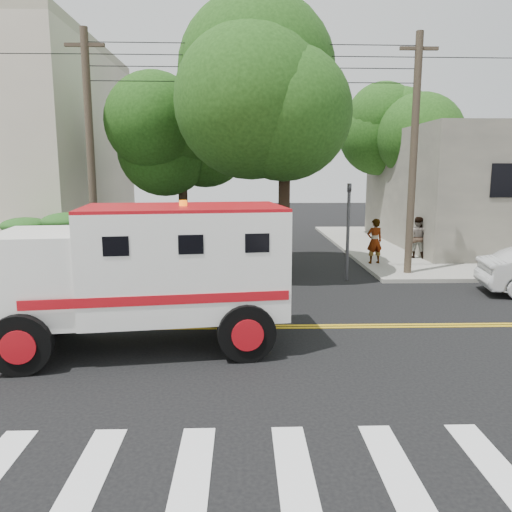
{
  "coord_description": "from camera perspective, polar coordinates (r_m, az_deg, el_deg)",
  "views": [
    {
      "loc": [
        -0.1,
        -12.6,
        4.08
      ],
      "look_at": [
        0.29,
        1.75,
        1.6
      ],
      "focal_mm": 35.0,
      "sensor_mm": 36.0,
      "label": 1
    }
  ],
  "objects": [
    {
      "name": "ground",
      "position": [
        13.25,
        -1.07,
        -8.14
      ],
      "size": [
        100.0,
        100.0,
        0.0
      ],
      "primitive_type": "plane",
      "color": "black",
      "rests_on": "ground"
    },
    {
      "name": "sidewalk_ne",
      "position": [
        29.7,
        25.7,
        1.09
      ],
      "size": [
        17.0,
        17.0,
        0.15
      ],
      "primitive_type": "cube",
      "color": "gray",
      "rests_on": "ground"
    },
    {
      "name": "utility_pole_left",
      "position": [
        19.4,
        -18.36,
        10.56
      ],
      "size": [
        0.28,
        0.28,
        9.0
      ],
      "primitive_type": "cylinder",
      "color": "#382D23",
      "rests_on": "ground"
    },
    {
      "name": "utility_pole_right",
      "position": [
        19.86,
        17.54,
        10.57
      ],
      "size": [
        0.28,
        0.28,
        9.0
      ],
      "primitive_type": "cylinder",
      "color": "#382D23",
      "rests_on": "ground"
    },
    {
      "name": "tree_main",
      "position": [
        19.17,
        4.82,
        19.14
      ],
      "size": [
        6.08,
        5.7,
        9.85
      ],
      "color": "black",
      "rests_on": "ground"
    },
    {
      "name": "tree_left",
      "position": [
        24.58,
        -7.81,
        13.57
      ],
      "size": [
        4.48,
        4.2,
        7.7
      ],
      "color": "black",
      "rests_on": "ground"
    },
    {
      "name": "tree_right",
      "position": [
        29.82,
        16.34,
        13.3
      ],
      "size": [
        4.8,
        4.5,
        8.2
      ],
      "color": "black",
      "rests_on": "ground"
    },
    {
      "name": "traffic_signal",
      "position": [
        18.71,
        10.5,
        3.95
      ],
      "size": [
        0.15,
        0.18,
        3.6
      ],
      "color": "#3F3F42",
      "rests_on": "ground"
    },
    {
      "name": "accessibility_sign",
      "position": [
        19.92,
        -19.38,
        1.42
      ],
      "size": [
        0.45,
        0.1,
        2.02
      ],
      "color": "#3F3F42",
      "rests_on": "ground"
    },
    {
      "name": "palm_planter",
      "position": [
        20.72,
        -22.31,
        2.33
      ],
      "size": [
        3.52,
        2.63,
        2.36
      ],
      "color": "#1E3314",
      "rests_on": "sidewalk_nw"
    },
    {
      "name": "armored_truck",
      "position": [
        11.71,
        -12.72,
        -1.34
      ],
      "size": [
        7.48,
        3.68,
        3.28
      ],
      "rotation": [
        0.0,
        0.0,
        0.13
      ],
      "color": "white",
      "rests_on": "ground"
    },
    {
      "name": "pedestrian_a",
      "position": [
        21.72,
        13.39,
        1.67
      ],
      "size": [
        0.78,
        0.59,
        1.91
      ],
      "primitive_type": "imported",
      "rotation": [
        0.0,
        0.0,
        3.35
      ],
      "color": "gray",
      "rests_on": "sidewalk_ne"
    },
    {
      "name": "pedestrian_b",
      "position": [
        23.65,
        17.91,
        2.05
      ],
      "size": [
        1.13,
        1.04,
        1.86
      ],
      "primitive_type": "imported",
      "rotation": [
        0.0,
        0.0,
        2.67
      ],
      "color": "gray",
      "rests_on": "sidewalk_ne"
    }
  ]
}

